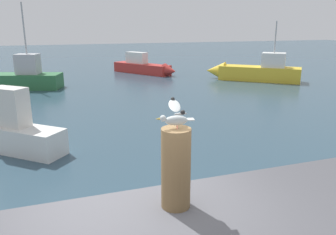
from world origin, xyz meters
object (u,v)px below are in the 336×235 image
at_px(seagull, 176,116).
at_px(boat_red, 145,67).
at_px(boat_white, 3,131).
at_px(boat_green, 5,79).
at_px(boat_yellow, 252,71).
at_px(mooring_post, 176,168).

bearing_deg(seagull, boat_red, 75.57).
height_order(seagull, boat_white, seagull).
xyz_separation_m(seagull, boat_green, (-3.61, 17.55, -2.05)).
bearing_deg(seagull, boat_yellow, 54.81).
distance_m(boat_red, boat_white, 15.65).
relative_size(mooring_post, boat_green, 0.14).
bearing_deg(mooring_post, boat_white, 109.78).
height_order(mooring_post, boat_green, boat_green).
distance_m(mooring_post, boat_green, 17.98).
distance_m(boat_red, boat_yellow, 7.63).
distance_m(mooring_post, boat_white, 7.77).
bearing_deg(seagull, boat_green, 101.61).
xyz_separation_m(mooring_post, seagull, (-0.00, 0.00, 0.56)).
bearing_deg(mooring_post, boat_green, 101.63).
relative_size(mooring_post, boat_red, 0.17).
bearing_deg(boat_yellow, mooring_post, -125.18).
xyz_separation_m(mooring_post, boat_yellow, (10.96, 15.55, -1.44)).
distance_m(mooring_post, boat_red, 21.41).
bearing_deg(boat_white, boat_green, 95.68).
height_order(seagull, boat_green, boat_green).
bearing_deg(boat_red, boat_green, -160.70).
distance_m(mooring_post, boat_yellow, 19.08).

